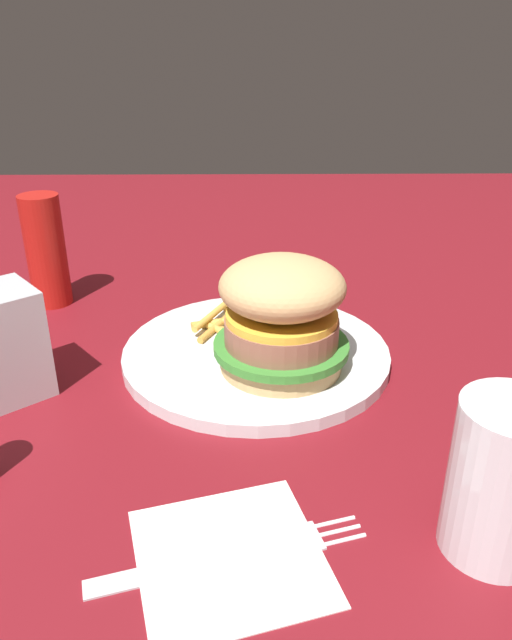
{
  "coord_description": "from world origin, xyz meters",
  "views": [
    {
      "loc": [
        -0.55,
        0.02,
        0.29
      ],
      "look_at": [
        -0.03,
        0.01,
        0.04
      ],
      "focal_mm": 34.31,
      "sensor_mm": 36.0,
      "label": 1
    }
  ],
  "objects_px": {
    "plate": "(256,354)",
    "napkin": "(230,556)",
    "drink_glass": "(501,485)",
    "sandwich": "(282,315)",
    "ketchup_bottle": "(46,251)",
    "fork": "(232,552)",
    "fries_pile": "(234,320)"
  },
  "relations": [
    {
      "from": "plate",
      "to": "napkin",
      "type": "xyz_separation_m",
      "value": [
        -0.24,
        0.02,
        -0.01
      ]
    },
    {
      "from": "napkin",
      "to": "drink_glass",
      "type": "xyz_separation_m",
      "value": [
        0.01,
        -0.16,
        0.05
      ]
    },
    {
      "from": "sandwich",
      "to": "ketchup_bottle",
      "type": "relative_size",
      "value": 0.96
    },
    {
      "from": "ketchup_bottle",
      "to": "fork",
      "type": "bearing_deg",
      "value": -150.47
    },
    {
      "from": "napkin",
      "to": "ketchup_bottle",
      "type": "distance_m",
      "value": 0.44
    },
    {
      "from": "plate",
      "to": "napkin",
      "type": "distance_m",
      "value": 0.25
    },
    {
      "from": "plate",
      "to": "fries_pile",
      "type": "relative_size",
      "value": 2.32
    },
    {
      "from": "sandwich",
      "to": "drink_glass",
      "type": "distance_m",
      "value": 0.24
    },
    {
      "from": "drink_glass",
      "to": "ketchup_bottle",
      "type": "relative_size",
      "value": 0.8
    },
    {
      "from": "sandwich",
      "to": "fork",
      "type": "bearing_deg",
      "value": 169.33
    },
    {
      "from": "napkin",
      "to": "fries_pile",
      "type": "bearing_deg",
      "value": 0.61
    },
    {
      "from": "sandwich",
      "to": "napkin",
      "type": "relative_size",
      "value": 1.1
    },
    {
      "from": "napkin",
      "to": "fork",
      "type": "height_order",
      "value": "fork"
    },
    {
      "from": "ketchup_bottle",
      "to": "fries_pile",
      "type": "bearing_deg",
      "value": -111.7
    },
    {
      "from": "sandwich",
      "to": "plate",
      "type": "bearing_deg",
      "value": 32.75
    },
    {
      "from": "sandwich",
      "to": "drink_glass",
      "type": "xyz_separation_m",
      "value": [
        -0.2,
        -0.12,
        -0.02
      ]
    },
    {
      "from": "plate",
      "to": "sandwich",
      "type": "xyz_separation_m",
      "value": [
        -0.03,
        -0.02,
        0.06
      ]
    },
    {
      "from": "ketchup_bottle",
      "to": "drink_glass",
      "type": "bearing_deg",
      "value": -134.95
    },
    {
      "from": "fries_pile",
      "to": "napkin",
      "type": "relative_size",
      "value": 1.0
    },
    {
      "from": "plate",
      "to": "sandwich",
      "type": "distance_m",
      "value": 0.07
    },
    {
      "from": "sandwich",
      "to": "fork",
      "type": "distance_m",
      "value": 0.22
    },
    {
      "from": "napkin",
      "to": "sandwich",
      "type": "bearing_deg",
      "value": -11.05
    },
    {
      "from": "napkin",
      "to": "drink_glass",
      "type": "relative_size",
      "value": 1.09
    },
    {
      "from": "plate",
      "to": "drink_glass",
      "type": "distance_m",
      "value": 0.28
    },
    {
      "from": "napkin",
      "to": "drink_glass",
      "type": "bearing_deg",
      "value": -87.06
    },
    {
      "from": "plate",
      "to": "napkin",
      "type": "relative_size",
      "value": 2.31
    },
    {
      "from": "drink_glass",
      "to": "fork",
      "type": "bearing_deg",
      "value": 92.81
    },
    {
      "from": "plate",
      "to": "drink_glass",
      "type": "height_order",
      "value": "drink_glass"
    },
    {
      "from": "plate",
      "to": "napkin",
      "type": "bearing_deg",
      "value": 175.54
    },
    {
      "from": "fork",
      "to": "drink_glass",
      "type": "distance_m",
      "value": 0.16
    },
    {
      "from": "drink_glass",
      "to": "sandwich",
      "type": "bearing_deg",
      "value": 30.53
    },
    {
      "from": "fork",
      "to": "fries_pile",
      "type": "bearing_deg",
      "value": 0.91
    }
  ]
}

